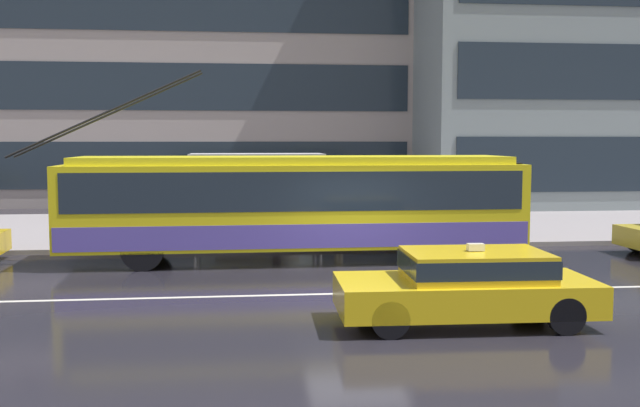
{
  "coord_description": "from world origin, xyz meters",
  "views": [
    {
      "loc": [
        -2.7,
        -15.62,
        3.15
      ],
      "look_at": [
        -0.56,
        3.87,
        1.42
      ],
      "focal_mm": 40.26,
      "sensor_mm": 36.0,
      "label": 1
    }
  ],
  "objects": [
    {
      "name": "pedestrian_walking_past",
      "position": [
        0.46,
        6.97,
        1.76
      ],
      "size": [
        1.35,
        1.35,
        1.98
      ],
      "color": "#525041",
      "rests_on": "sidewalk_slab"
    },
    {
      "name": "bus_shelter",
      "position": [
        -2.23,
        6.52,
        2.13
      ],
      "size": [
        4.02,
        1.88,
        2.61
      ],
      "color": "gray",
      "rests_on": "sidewalk_slab"
    },
    {
      "name": "office_tower_corner_right",
      "position": [
        16.4,
        21.13,
        9.98
      ],
      "size": [
        21.98,
        15.64,
        19.94
      ],
      "color": "gray",
      "rests_on": "ground_plane"
    },
    {
      "name": "pedestrian_waiting_by_pole",
      "position": [
        2.93,
        5.69,
        1.76
      ],
      "size": [
        1.41,
        1.41,
        2.02
      ],
      "color": "#25354D",
      "rests_on": "sidewalk_slab"
    },
    {
      "name": "pedestrian_at_shelter",
      "position": [
        -1.68,
        7.08,
        1.75
      ],
      "size": [
        1.39,
        1.39,
        1.96
      ],
      "color": "navy",
      "rests_on": "sidewalk_slab"
    },
    {
      "name": "lane_centre_line",
      "position": [
        0.0,
        -1.2,
        0.0
      ],
      "size": [
        72.0,
        0.14,
        0.01
      ],
      "primitive_type": "cube",
      "color": "silver",
      "rests_on": "ground_plane"
    },
    {
      "name": "ground_plane",
      "position": [
        0.0,
        0.0,
        0.0
      ],
      "size": [
        160.0,
        160.0,
        0.0
      ],
      "primitive_type": "plane",
      "color": "#222028"
    },
    {
      "name": "taxi_oncoming_near",
      "position": [
        1.17,
        -3.83,
        0.7
      ],
      "size": [
        4.43,
        1.94,
        1.39
      ],
      "color": "yellow",
      "rests_on": "ground_plane"
    },
    {
      "name": "sidewalk_slab",
      "position": [
        0.0,
        9.68,
        0.07
      ],
      "size": [
        80.0,
        10.0,
        0.14
      ],
      "primitive_type": "cube",
      "color": "gray",
      "rests_on": "ground_plane"
    },
    {
      "name": "pedestrian_approaching_curb",
      "position": [
        3.04,
        7.06,
        1.71
      ],
      "size": [
        1.31,
        1.31,
        2.0
      ],
      "color": "#2A172B",
      "rests_on": "sidewalk_slab"
    },
    {
      "name": "trolleybus",
      "position": [
        -1.3,
        3.08,
        1.52
      ],
      "size": [
        13.09,
        2.62,
        4.92
      ],
      "color": "yellow",
      "rests_on": "ground_plane"
    }
  ]
}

